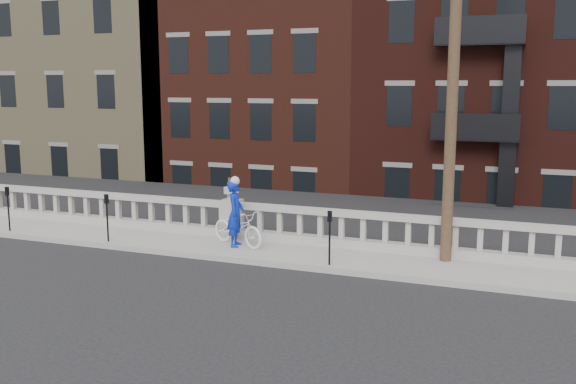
# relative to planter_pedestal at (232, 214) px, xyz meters

# --- Properties ---
(ground) EXTENTS (120.00, 120.00, 0.00)m
(ground) POSITION_rel_planter_pedestal_xyz_m (0.00, -3.95, -0.83)
(ground) COLOR black
(ground) RESTS_ON ground
(sidewalk) EXTENTS (32.00, 2.20, 0.15)m
(sidewalk) POSITION_rel_planter_pedestal_xyz_m (0.00, -0.95, -0.76)
(sidewalk) COLOR gray
(sidewalk) RESTS_ON ground
(balustrade) EXTENTS (28.00, 0.34, 1.03)m
(balustrade) POSITION_rel_planter_pedestal_xyz_m (0.00, 0.00, -0.19)
(balustrade) COLOR gray
(balustrade) RESTS_ON sidewalk
(planter_pedestal) EXTENTS (0.55, 0.55, 1.76)m
(planter_pedestal) POSITION_rel_planter_pedestal_xyz_m (0.00, 0.00, 0.00)
(planter_pedestal) COLOR gray
(planter_pedestal) RESTS_ON sidewalk
(lower_level) EXTENTS (80.00, 44.00, 20.80)m
(lower_level) POSITION_rel_planter_pedestal_xyz_m (0.56, 19.09, 1.80)
(lower_level) COLOR #605E59
(lower_level) RESTS_ON ground
(utility_pole) EXTENTS (1.60, 0.28, 10.00)m
(utility_pole) POSITION_rel_planter_pedestal_xyz_m (6.20, -0.35, 4.41)
(utility_pole) COLOR #422D1E
(utility_pole) RESTS_ON sidewalk
(parking_meter_a) EXTENTS (0.10, 0.09, 1.36)m
(parking_meter_a) POSITION_rel_planter_pedestal_xyz_m (-6.64, -1.80, 0.17)
(parking_meter_a) COLOR black
(parking_meter_a) RESTS_ON sidewalk
(parking_meter_b) EXTENTS (0.10, 0.09, 1.36)m
(parking_meter_b) POSITION_rel_planter_pedestal_xyz_m (-3.03, -1.80, 0.17)
(parking_meter_b) COLOR black
(parking_meter_b) RESTS_ON sidewalk
(parking_meter_c) EXTENTS (0.10, 0.09, 1.36)m
(parking_meter_c) POSITION_rel_planter_pedestal_xyz_m (3.57, -1.80, 0.17)
(parking_meter_c) COLOR black
(parking_meter_c) RESTS_ON sidewalk
(bicycle) EXTENTS (2.00, 1.33, 0.99)m
(bicycle) POSITION_rel_planter_pedestal_xyz_m (0.60, -0.84, -0.18)
(bicycle) COLOR white
(bicycle) RESTS_ON sidewalk
(cyclist) EXTENTS (0.58, 0.75, 1.84)m
(cyclist) POSITION_rel_planter_pedestal_xyz_m (0.59, -0.95, 0.24)
(cyclist) COLOR #0B24B3
(cyclist) RESTS_ON sidewalk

